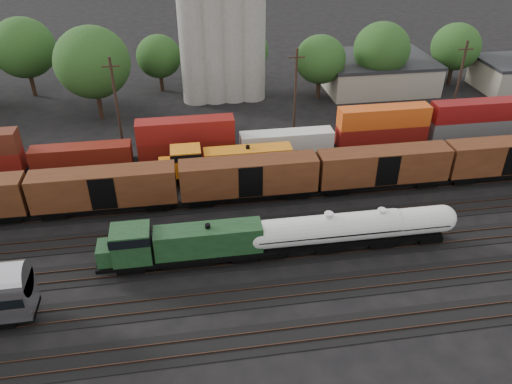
{
  "coord_description": "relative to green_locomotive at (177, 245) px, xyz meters",
  "views": [
    {
      "loc": [
        -3.43,
        -41.62,
        30.71
      ],
      "look_at": [
        3.4,
        2.0,
        3.0
      ],
      "focal_mm": 35.0,
      "sensor_mm": 36.0,
      "label": 1
    }
  ],
  "objects": [
    {
      "name": "ground",
      "position": [
        4.97,
        5.0,
        -2.48
      ],
      "size": [
        600.0,
        600.0,
        0.0
      ],
      "primitive_type": "plane",
      "color": "black"
    },
    {
      "name": "tracks",
      "position": [
        4.97,
        5.0,
        -2.44
      ],
      "size": [
        180.0,
        33.2,
        0.2
      ],
      "color": "black",
      "rests_on": "ground"
    },
    {
      "name": "green_locomotive",
      "position": [
        0.0,
        0.0,
        0.0
      ],
      "size": [
        16.39,
        2.89,
        4.34
      ],
      "color": "black",
      "rests_on": "ground"
    },
    {
      "name": "tank_car_a",
      "position": [
        14.14,
        0.0,
        0.02
      ],
      "size": [
        15.97,
        2.86,
        4.19
      ],
      "color": "silver",
      "rests_on": "ground"
    },
    {
      "name": "tank_car_b",
      "position": [
        19.33,
        0.0,
        -0.05
      ],
      "size": [
        15.52,
        2.78,
        4.07
      ],
      "color": "silver",
      "rests_on": "ground"
    },
    {
      "name": "orange_locomotive",
      "position": [
        5.72,
        15.0,
        -0.02
      ],
      "size": [
        17.25,
        2.87,
        4.31
      ],
      "color": "black",
      "rests_on": "ground"
    },
    {
      "name": "boxcar_string",
      "position": [
        -7.35,
        10.0,
        0.64
      ],
      "size": [
        138.2,
        2.9,
        4.2
      ],
      "color": "black",
      "rests_on": "ground"
    },
    {
      "name": "container_wall",
      "position": [
        4.68,
        20.0,
        0.12
      ],
      "size": [
        160.0,
        2.6,
        5.8
      ],
      "color": "black",
      "rests_on": "ground"
    },
    {
      "name": "grain_silo",
      "position": [
        8.25,
        41.0,
        8.77
      ],
      "size": [
        13.4,
        5.0,
        29.0
      ],
      "color": "gray",
      "rests_on": "ground"
    },
    {
      "name": "industrial_sheds",
      "position": [
        11.6,
        40.25,
        0.08
      ],
      "size": [
        119.38,
        17.26,
        5.1
      ],
      "color": "#9E937F",
      "rests_on": "ground"
    },
    {
      "name": "tree_band",
      "position": [
        -2.1,
        42.02,
        4.62
      ],
      "size": [
        160.86,
        21.8,
        13.7
      ],
      "color": "black",
      "rests_on": "ground"
    },
    {
      "name": "utility_poles",
      "position": [
        4.97,
        27.0,
        3.73
      ],
      "size": [
        122.2,
        0.36,
        12.0
      ],
      "color": "black",
      "rests_on": "ground"
    }
  ]
}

